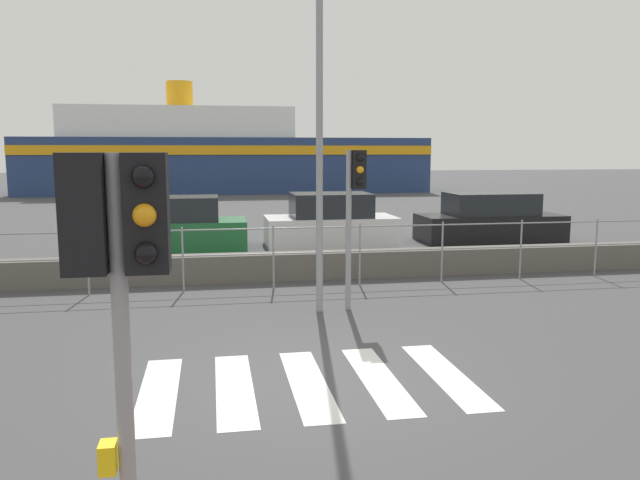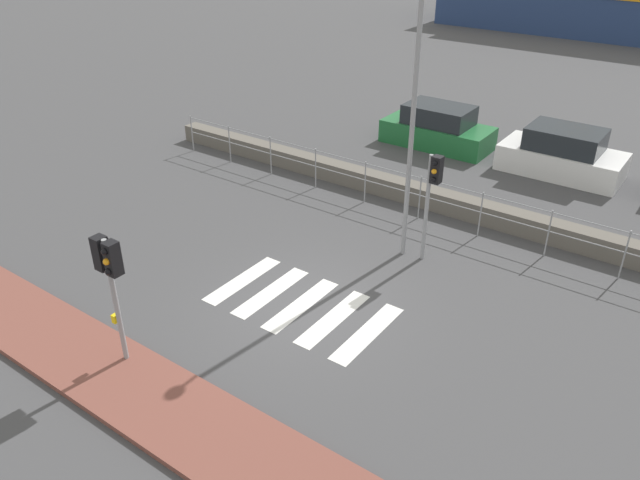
{
  "view_description": "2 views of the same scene",
  "coord_description": "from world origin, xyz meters",
  "px_view_note": "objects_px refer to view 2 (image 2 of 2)",
  "views": [
    {
      "loc": [
        -1.24,
        -7.29,
        2.85
      ],
      "look_at": [
        0.38,
        2.0,
        1.5
      ],
      "focal_mm": 35.0,
      "sensor_mm": 36.0,
      "label": 1
    },
    {
      "loc": [
        7.11,
        -9.32,
        8.33
      ],
      "look_at": [
        -0.31,
        1.0,
        1.2
      ],
      "focal_mm": 35.0,
      "sensor_mm": 36.0,
      "label": 2
    }
  ],
  "objects_px": {
    "traffic_light_far": "(432,185)",
    "parked_car_white": "(562,155)",
    "streetlamp": "(410,101)",
    "traffic_light_near": "(109,269)",
    "parked_car_green": "(438,129)"
  },
  "relations": [
    {
      "from": "traffic_light_near",
      "to": "parked_car_white",
      "type": "bearing_deg",
      "value": 74.62
    },
    {
      "from": "streetlamp",
      "to": "traffic_light_near",
      "type": "bearing_deg",
      "value": -109.15
    },
    {
      "from": "traffic_light_near",
      "to": "traffic_light_far",
      "type": "bearing_deg",
      "value": 66.94
    },
    {
      "from": "traffic_light_near",
      "to": "traffic_light_far",
      "type": "relative_size",
      "value": 0.99
    },
    {
      "from": "traffic_light_far",
      "to": "parked_car_white",
      "type": "distance_m",
      "value": 7.89
    },
    {
      "from": "streetlamp",
      "to": "parked_car_green",
      "type": "height_order",
      "value": "streetlamp"
    },
    {
      "from": "traffic_light_far",
      "to": "parked_car_white",
      "type": "height_order",
      "value": "traffic_light_far"
    },
    {
      "from": "traffic_light_near",
      "to": "streetlamp",
      "type": "height_order",
      "value": "streetlamp"
    },
    {
      "from": "traffic_light_near",
      "to": "parked_car_green",
      "type": "xyz_separation_m",
      "value": [
        -0.48,
        14.83,
        -1.57
      ]
    },
    {
      "from": "streetlamp",
      "to": "traffic_light_far",
      "type": "bearing_deg",
      "value": 20.08
    },
    {
      "from": "parked_car_green",
      "to": "parked_car_white",
      "type": "bearing_deg",
      "value": 0.0
    },
    {
      "from": "traffic_light_near",
      "to": "streetlamp",
      "type": "bearing_deg",
      "value": 70.85
    },
    {
      "from": "parked_car_white",
      "to": "traffic_light_near",
      "type": "bearing_deg",
      "value": -105.38
    },
    {
      "from": "streetlamp",
      "to": "parked_car_green",
      "type": "relative_size",
      "value": 1.7
    },
    {
      "from": "traffic_light_far",
      "to": "parked_car_white",
      "type": "xyz_separation_m",
      "value": [
        1.04,
        7.69,
        -1.43
      ]
    }
  ]
}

